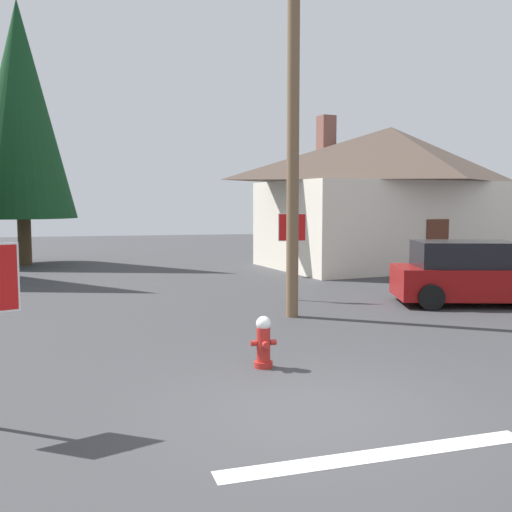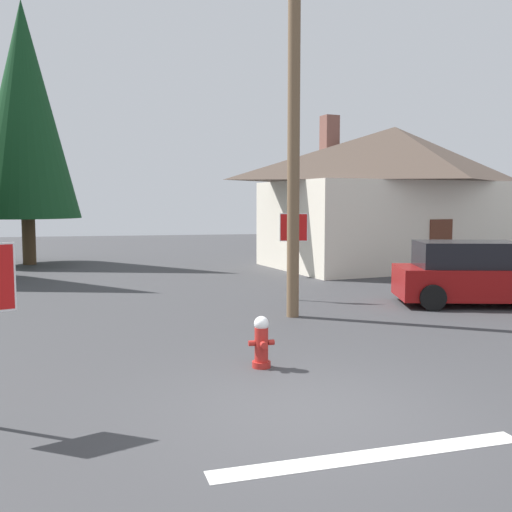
{
  "view_description": "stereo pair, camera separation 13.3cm",
  "coord_description": "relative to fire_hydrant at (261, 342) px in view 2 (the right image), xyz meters",
  "views": [
    {
      "loc": [
        -2.39,
        -6.93,
        2.65
      ],
      "look_at": [
        0.34,
        4.9,
        1.52
      ],
      "focal_mm": 41.47,
      "sensor_mm": 36.0,
      "label": 1
    },
    {
      "loc": [
        -2.26,
        -6.96,
        2.65
      ],
      "look_at": [
        0.34,
        4.9,
        1.52
      ],
      "focal_mm": 41.47,
      "sensor_mm": 36.0,
      "label": 2
    }
  ],
  "objects": [
    {
      "name": "ground_plane",
      "position": [
        0.19,
        -2.05,
        -0.46
      ],
      "size": [
        80.0,
        80.0,
        0.1
      ],
      "primitive_type": "cube",
      "color": "#38383A"
    },
    {
      "name": "lane_stop_bar",
      "position": [
        0.39,
        -3.47,
        -0.4
      ],
      "size": [
        3.53,
        0.56,
        0.01
      ],
      "primitive_type": "cube",
      "rotation": [
        0.0,
        0.0,
        0.07
      ],
      "color": "silver",
      "rests_on": "ground"
    },
    {
      "name": "fire_hydrant",
      "position": [
        0.0,
        0.0,
        0.0
      ],
      "size": [
        0.42,
        0.36,
        0.83
      ],
      "color": "#AD231E",
      "rests_on": "ground"
    },
    {
      "name": "utility_pole",
      "position": [
        1.64,
        3.92,
        4.38
      ],
      "size": [
        1.6,
        0.28,
        9.22
      ],
      "color": "brown",
      "rests_on": "ground"
    },
    {
      "name": "stop_sign_far",
      "position": [
        2.29,
        6.13,
        1.26
      ],
      "size": [
        0.72,
        0.21,
        2.33
      ],
      "color": "#1E4C28",
      "rests_on": "ground"
    },
    {
      "name": "house",
      "position": [
        8.61,
        13.44,
        2.53
      ],
      "size": [
        11.45,
        8.09,
        6.1
      ],
      "color": "silver",
      "rests_on": "ground"
    },
    {
      "name": "parked_car",
      "position": [
        6.68,
        4.46,
        0.37
      ],
      "size": [
        4.49,
        2.81,
        1.63
      ],
      "color": "maroon",
      "rests_on": "ground"
    },
    {
      "name": "pine_tree_mid_left",
      "position": [
        -6.1,
        17.3,
        5.98
      ],
      "size": [
        4.34,
        4.34,
        10.86
      ],
      "color": "#4C3823",
      "rests_on": "ground"
    }
  ]
}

